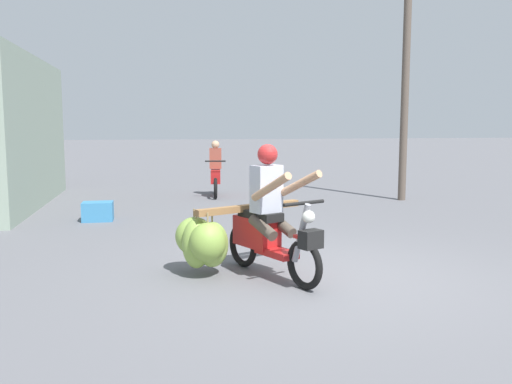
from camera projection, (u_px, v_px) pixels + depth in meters
The scene contains 5 objects.
ground_plane at pixel (331, 277), 6.50m from camera, with size 120.00×120.00×0.00m, color slate.
motorbike_main_loaded at pixel (231, 232), 6.51m from camera, with size 1.67×1.71×1.58m.
motorbike_distant_ahead_left at pixel (216, 173), 13.82m from camera, with size 0.50×1.62×1.40m.
produce_crate at pixel (98, 211), 10.25m from camera, with size 0.56×0.40×0.36m, color teal.
utility_pole at pixel (405, 89), 12.79m from camera, with size 0.18×0.18×5.26m, color brown.
Camera 1 is at (-2.03, -6.06, 1.81)m, focal length 38.29 mm.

